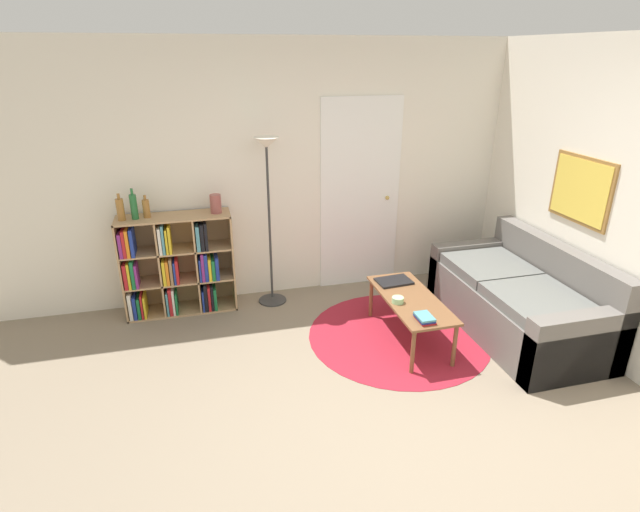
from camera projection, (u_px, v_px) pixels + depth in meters
ground_plane at (399, 449)px, 3.32m from camera, size 14.00×14.00×0.00m
wall_back at (311, 173)px, 5.16m from camera, size 7.23×0.11×2.60m
wall_right at (573, 190)px, 4.47m from camera, size 0.08×5.56×2.60m
rug at (398, 335)px, 4.65m from camera, size 1.67×1.67×0.01m
bookshelf at (175, 266)px, 4.94m from camera, size 1.07×0.34×1.00m
floor_lamp at (268, 180)px, 4.80m from camera, size 0.29×0.29×1.71m
couch at (522, 301)px, 4.65m from camera, size 0.90×1.77×0.83m
coffee_table at (410, 302)px, 4.46m from camera, size 0.45×1.07×0.42m
laptop at (394, 281)px, 4.74m from camera, size 0.34×0.25×0.02m
bowl at (398, 300)px, 4.35m from camera, size 0.10×0.10×0.05m
book_stack_on_table at (425, 318)px, 4.05m from camera, size 0.13×0.18×0.05m
bottle_left at (120, 209)px, 4.58m from camera, size 0.07×0.07×0.25m
bottle_middle at (134, 206)px, 4.62m from camera, size 0.06×0.06×0.29m
bottle_right at (146, 208)px, 4.67m from camera, size 0.06×0.06×0.21m
vase_on_shelf at (216, 204)px, 4.81m from camera, size 0.11×0.11×0.18m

